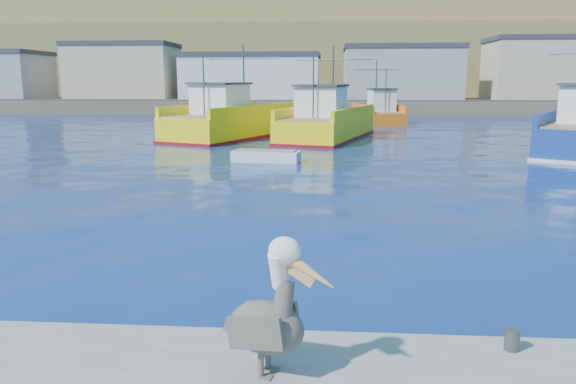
% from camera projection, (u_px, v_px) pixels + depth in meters
% --- Properties ---
extents(ground, '(260.00, 260.00, 0.00)m').
position_uv_depth(ground, '(301.00, 288.00, 11.19)').
color(ground, navy).
rests_on(ground, ground).
extents(dock_bollards, '(36.20, 0.20, 0.30)m').
position_uv_depth(dock_bollards, '(333.00, 334.00, 7.69)').
color(dock_bollards, '#4C4C4C').
rests_on(dock_bollards, dock).
extents(far_shore, '(200.00, 81.00, 24.00)m').
position_uv_depth(far_shore, '(328.00, 57.00, 116.27)').
color(far_shore, brown).
rests_on(far_shore, ground).
extents(trawler_yellow_a, '(9.13, 13.89, 6.76)m').
position_uv_depth(trawler_yellow_a, '(233.00, 121.00, 41.10)').
color(trawler_yellow_a, yellow).
rests_on(trawler_yellow_a, ground).
extents(trawler_yellow_b, '(7.35, 12.86, 6.63)m').
position_uv_depth(trawler_yellow_b, '(327.00, 123.00, 39.80)').
color(trawler_yellow_b, yellow).
rests_on(trawler_yellow_b, ground).
extents(boat_orange, '(4.74, 9.02, 6.12)m').
position_uv_depth(boat_orange, '(378.00, 113.00, 54.41)').
color(boat_orange, orange).
rests_on(boat_orange, ground).
extents(skiff_mid, '(3.54, 1.66, 0.74)m').
position_uv_depth(skiff_mid, '(266.00, 157.00, 28.58)').
color(skiff_mid, silver).
rests_on(skiff_mid, ground).
extents(pelican, '(1.42, 0.85, 1.78)m').
position_uv_depth(pelican, '(270.00, 316.00, 6.79)').
color(pelican, '#595451').
rests_on(pelican, dock).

